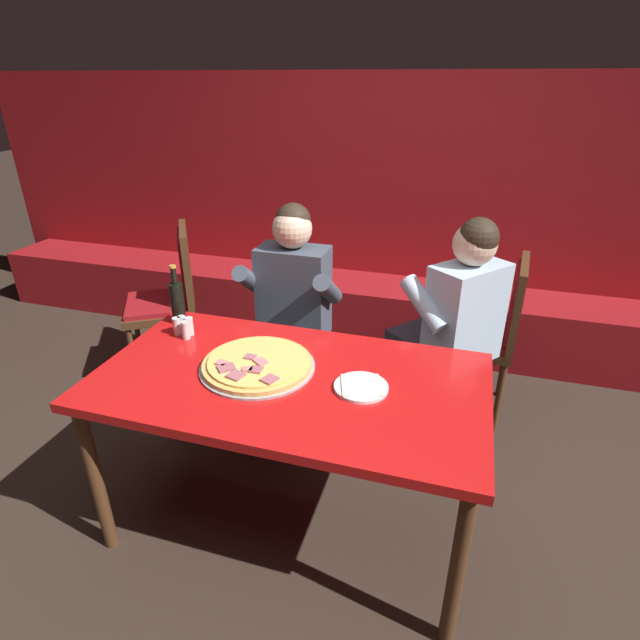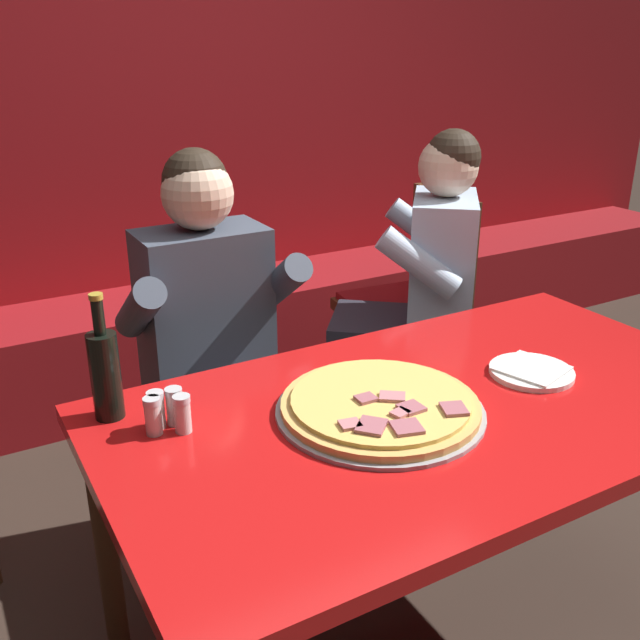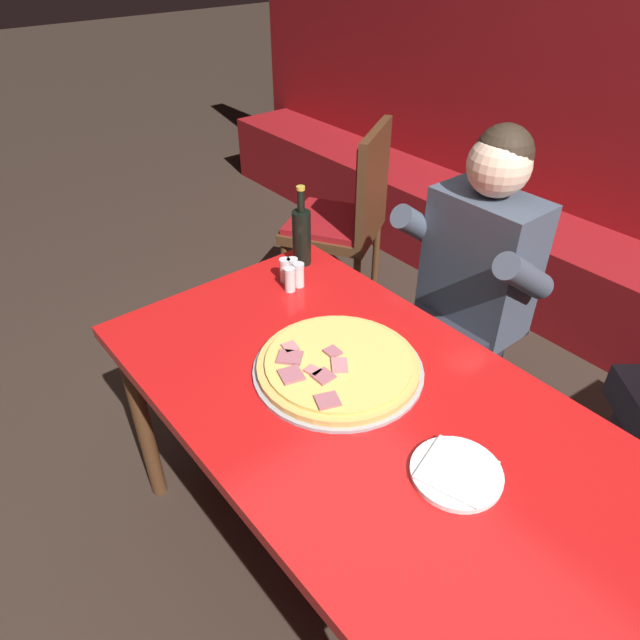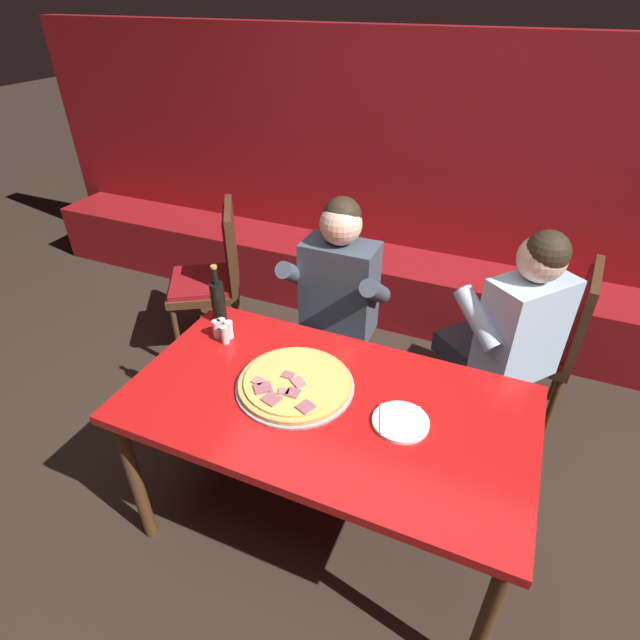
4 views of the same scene
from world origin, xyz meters
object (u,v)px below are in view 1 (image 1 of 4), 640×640
at_px(pizza, 257,364).
at_px(shaker_black_pepper, 186,331).
at_px(shaker_oregano, 190,327).
at_px(dining_chair_far_left, 171,293).
at_px(beer_bottle, 177,301).
at_px(shaker_parmesan, 182,326).
at_px(plate_white_paper, 361,386).
at_px(dining_chair_far_right, 490,327).
at_px(diner_standing_companion, 451,321).
at_px(main_dining_table, 290,393).
at_px(diner_seated_blue_shirt, 289,312).
at_px(shaker_red_pepper_flakes, 177,327).

xyz_separation_m(pizza, shaker_black_pepper, (-0.41, 0.14, 0.02)).
xyz_separation_m(shaker_oregano, dining_chair_far_left, (-0.60, 0.76, -0.21)).
height_order(beer_bottle, shaker_parmesan, beer_bottle).
distance_m(plate_white_paper, dining_chair_far_right, 1.27).
bearing_deg(dining_chair_far_right, beer_bottle, -150.76).
bearing_deg(diner_standing_companion, main_dining_table, -124.38).
relative_size(shaker_oregano, dining_chair_far_right, 0.09).
distance_m(diner_seated_blue_shirt, dining_chair_far_left, 0.94).
bearing_deg(dining_chair_far_left, dining_chair_far_right, 5.06).
xyz_separation_m(dining_chair_far_right, diner_standing_companion, (-0.22, -0.29, 0.14)).
bearing_deg(shaker_oregano, dining_chair_far_right, 34.34).
xyz_separation_m(shaker_parmesan, dining_chair_far_right, (1.41, 0.93, -0.25)).
bearing_deg(shaker_parmesan, main_dining_table, -19.46).
xyz_separation_m(diner_seated_blue_shirt, dining_chair_far_left, (-0.90, 0.25, -0.10)).
xyz_separation_m(shaker_parmesan, diner_standing_companion, (1.19, 0.64, -0.11)).
height_order(pizza, diner_standing_companion, diner_standing_companion).
height_order(dining_chair_far_left, diner_standing_companion, diner_standing_companion).
bearing_deg(shaker_red_pepper_flakes, main_dining_table, -17.21).
bearing_deg(pizza, shaker_red_pepper_flakes, 160.50).
distance_m(diner_seated_blue_shirt, dining_chair_far_right, 1.16).
height_order(diner_seated_blue_shirt, dining_chair_far_left, diner_seated_blue_shirt).
xyz_separation_m(main_dining_table, shaker_black_pepper, (-0.56, 0.17, 0.12)).
bearing_deg(shaker_oregano, main_dining_table, -20.36).
height_order(shaker_black_pepper, dining_chair_far_right, dining_chair_far_right).
relative_size(main_dining_table, shaker_black_pepper, 18.14).
distance_m(pizza, diner_standing_companion, 1.11).
xyz_separation_m(shaker_oregano, diner_standing_companion, (1.15, 0.65, -0.11)).
distance_m(shaker_red_pepper_flakes, dining_chair_far_left, 0.98).
bearing_deg(shaker_parmesan, shaker_black_pepper, -45.77).
bearing_deg(diner_seated_blue_shirt, shaker_red_pepper_flakes, -123.72).
bearing_deg(plate_white_paper, diner_standing_companion, 71.14).
relative_size(dining_chair_far_right, diner_standing_companion, 0.76).
bearing_deg(diner_seated_blue_shirt, dining_chair_far_right, 21.68).
relative_size(pizza, diner_seated_blue_shirt, 0.37).
height_order(shaker_red_pepper_flakes, shaker_parmesan, same).
bearing_deg(dining_chair_far_left, diner_standing_companion, -3.76).
relative_size(plate_white_paper, shaker_black_pepper, 2.44).
xyz_separation_m(diner_seated_blue_shirt, diner_standing_companion, (0.85, 0.14, 0.00)).
distance_m(main_dining_table, plate_white_paper, 0.31).
distance_m(main_dining_table, diner_seated_blue_shirt, 0.77).
relative_size(shaker_black_pepper, dining_chair_far_left, 0.08).
height_order(shaker_parmesan, shaker_black_pepper, same).
height_order(pizza, plate_white_paper, pizza).
bearing_deg(pizza, plate_white_paper, -2.95).
bearing_deg(dining_chair_far_left, main_dining_table, -39.78).
bearing_deg(shaker_black_pepper, shaker_parmesan, 134.23).
height_order(beer_bottle, shaker_black_pepper, beer_bottle).
bearing_deg(diner_standing_companion, pizza, -131.43).
distance_m(shaker_red_pepper_flakes, dining_chair_far_right, 1.73).
relative_size(plate_white_paper, diner_seated_blue_shirt, 0.16).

